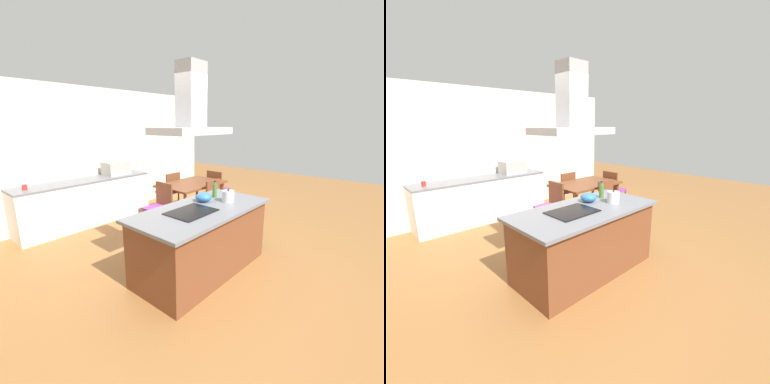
{
  "view_description": "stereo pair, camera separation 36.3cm",
  "coord_description": "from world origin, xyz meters",
  "views": [
    {
      "loc": [
        -2.58,
        -2.04,
        1.97
      ],
      "look_at": [
        0.25,
        0.4,
        1.0
      ],
      "focal_mm": 24.65,
      "sensor_mm": 36.0,
      "label": 1
    },
    {
      "loc": [
        -2.32,
        -2.31,
        1.97
      ],
      "look_at": [
        0.25,
        0.4,
        1.0
      ],
      "focal_mm": 24.65,
      "sensor_mm": 36.0,
      "label": 2
    }
  ],
  "objects": [
    {
      "name": "back_counter",
      "position": [
        -0.11,
        2.88,
        0.45
      ],
      "size": [
        2.65,
        0.62,
        0.9
      ],
      "color": "white",
      "rests_on": "ground"
    },
    {
      "name": "chair_at_left_end",
      "position": [
        0.65,
        1.54,
        0.51
      ],
      "size": [
        0.42,
        0.42,
        0.89
      ],
      "color": "purple",
      "rests_on": "ground"
    },
    {
      "name": "dining_table",
      "position": [
        1.56,
        1.54,
        0.67
      ],
      "size": [
        1.4,
        0.9,
        0.75
      ],
      "color": "brown",
      "rests_on": "ground"
    },
    {
      "name": "mixing_bowl",
      "position": [
        0.25,
        0.18,
        0.96
      ],
      "size": [
        0.23,
        0.23,
        0.13
      ],
      "primitive_type": "ellipsoid",
      "color": "#2D6BB7",
      "rests_on": "kitchen_island"
    },
    {
      "name": "chair_facing_back_wall",
      "position": [
        1.56,
        2.2,
        0.51
      ],
      "size": [
        0.42,
        0.42,
        0.89
      ],
      "color": "purple",
      "rests_on": "ground"
    },
    {
      "name": "kitchen_island",
      "position": [
        0.0,
        0.0,
        0.45
      ],
      "size": [
        2.0,
        0.96,
        0.9
      ],
      "color": "brown",
      "rests_on": "ground"
    },
    {
      "name": "chair_at_right_end",
      "position": [
        2.48,
        1.54,
        0.51
      ],
      "size": [
        0.42,
        0.42,
        0.89
      ],
      "color": "purple",
      "rests_on": "ground"
    },
    {
      "name": "range_hood",
      "position": [
        -0.22,
        0.0,
        2.1
      ],
      "size": [
        0.9,
        0.55,
        0.78
      ],
      "color": "#ADADB2"
    },
    {
      "name": "coffee_mug_red",
      "position": [
        -1.17,
        2.85,
        0.95
      ],
      "size": [
        0.08,
        0.08,
        0.09
      ],
      "primitive_type": "cylinder",
      "color": "red",
      "rests_on": "back_counter"
    },
    {
      "name": "olive_oil_bottle",
      "position": [
        0.54,
        0.2,
        1.01
      ],
      "size": [
        0.07,
        0.07,
        0.25
      ],
      "color": "#47722D",
      "rests_on": "kitchen_island"
    },
    {
      "name": "wall_back",
      "position": [
        0.0,
        3.25,
        1.35
      ],
      "size": [
        7.2,
        0.1,
        2.7
      ],
      "primitive_type": "cube",
      "color": "beige",
      "rests_on": "ground"
    },
    {
      "name": "tea_kettle",
      "position": [
        0.47,
        -0.09,
        0.98
      ],
      "size": [
        0.22,
        0.17,
        0.18
      ],
      "color": "silver",
      "rests_on": "kitchen_island"
    },
    {
      "name": "cooktop",
      "position": [
        -0.22,
        0.0,
        0.91
      ],
      "size": [
        0.6,
        0.44,
        0.01
      ],
      "primitive_type": "cube",
      "color": "black",
      "rests_on": "kitchen_island"
    },
    {
      "name": "countertop_microwave",
      "position": [
        0.61,
        2.88,
        1.04
      ],
      "size": [
        0.5,
        0.38,
        0.28
      ],
      "primitive_type": "cube",
      "color": "#B2AFAA",
      "rests_on": "back_counter"
    },
    {
      "name": "ground",
      "position": [
        0.0,
        1.5,
        0.0
      ],
      "size": [
        16.0,
        16.0,
        0.0
      ],
      "primitive_type": "plane",
      "color": "#936033"
    },
    {
      "name": "chair_facing_island",
      "position": [
        1.56,
        0.87,
        0.51
      ],
      "size": [
        0.42,
        0.42,
        0.89
      ],
      "color": "purple",
      "rests_on": "ground"
    }
  ]
}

